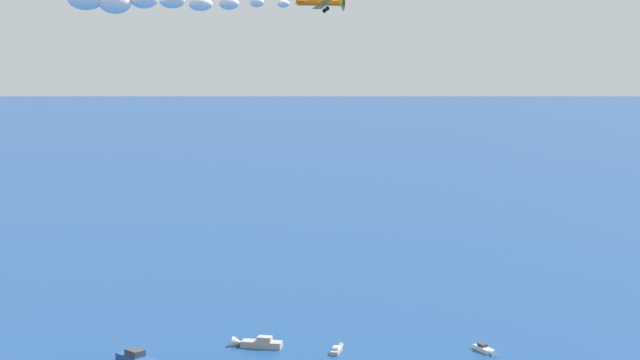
# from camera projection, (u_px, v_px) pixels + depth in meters

# --- Properties ---
(motorboat_near_centre) EXTENTS (3.61, 5.68, 1.62)m
(motorboat_near_centre) POSITION_uv_depth(u_px,v_px,m) (486.00, 350.00, 180.04)
(motorboat_near_centre) COLOR white
(motorboat_near_centre) RESTS_ON ground_plane
(motorboat_far_stbd) EXTENTS (6.04, 8.70, 2.52)m
(motorboat_far_stbd) POSITION_uv_depth(u_px,v_px,m) (255.00, 343.00, 183.20)
(motorboat_far_stbd) COLOR #9E9993
(motorboat_far_stbd) RESTS_ON ground_plane
(motorboat_inshore) EXTENTS (5.14, 3.40, 1.47)m
(motorboat_inshore) POSITION_uv_depth(u_px,v_px,m) (338.00, 349.00, 180.59)
(motorboat_inshore) COLOR #9E9993
(motorboat_inshore) RESTS_ON ground_plane
(biplane_lead) EXTENTS (6.79, 6.58, 3.65)m
(biplane_lead) POSITION_uv_depth(u_px,v_px,m) (322.00, 1.00, 147.10)
(biplane_lead) COLOR orange
(smoke_trail_lead) EXTENTS (25.29, 20.66, 4.03)m
(smoke_trail_lead) POSITION_uv_depth(u_px,v_px,m) (136.00, 1.00, 141.73)
(smoke_trail_lead) COLOR silver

